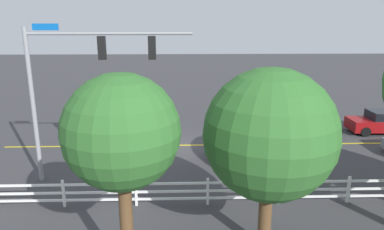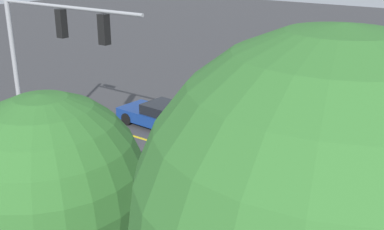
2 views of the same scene
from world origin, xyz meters
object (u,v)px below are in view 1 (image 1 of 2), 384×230
at_px(car_2, 116,128).
at_px(tree_1, 122,133).
at_px(car_4, 383,122).
at_px(car_0, 253,146).
at_px(tree_3, 270,135).
at_px(car_1, 303,124).

xyz_separation_m(car_2, tree_1, (-2.68, 13.31, 3.88)).
bearing_deg(car_4, car_0, 24.51).
relative_size(car_2, tree_3, 0.80).
distance_m(car_1, tree_3, 13.51).
height_order(car_2, tree_3, tree_3).
bearing_deg(car_0, car_1, 41.44).
relative_size(car_1, tree_3, 0.67).
bearing_deg(tree_1, car_0, -119.79).
xyz_separation_m(car_1, car_4, (-5.46, -0.17, 0.06)).
bearing_deg(car_4, tree_1, 43.21).
bearing_deg(car_0, tree_1, -123.11).
distance_m(car_1, tree_1, 16.93).
height_order(car_0, tree_3, tree_3).
relative_size(tree_1, tree_3, 1.01).
xyz_separation_m(car_0, car_1, (-4.06, -4.02, 0.02)).
bearing_deg(tree_1, car_2, -78.61).
bearing_deg(tree_1, car_4, -137.56).
bearing_deg(car_4, tree_3, 49.26).
relative_size(car_2, car_4, 1.09).
relative_size(car_0, tree_3, 0.81).
bearing_deg(car_1, car_4, -178.49).
xyz_separation_m(car_0, tree_3, (1.24, 7.97, 3.28)).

